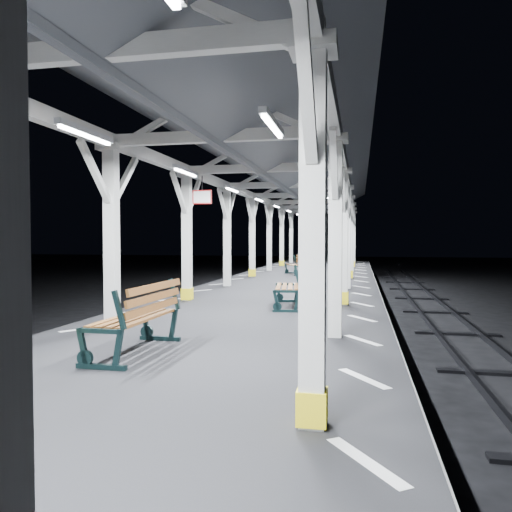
% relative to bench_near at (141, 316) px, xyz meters
% --- Properties ---
extents(ground, '(120.00, 120.00, 0.00)m').
position_rel_bench_near_xyz_m(ground, '(0.63, 3.76, -1.54)').
color(ground, black).
rests_on(ground, ground).
extents(platform, '(6.00, 50.00, 1.00)m').
position_rel_bench_near_xyz_m(platform, '(0.63, 3.76, -1.04)').
color(platform, black).
rests_on(platform, ground).
extents(hazard_stripes_left, '(1.00, 48.00, 0.01)m').
position_rel_bench_near_xyz_m(hazard_stripes_left, '(-1.82, 3.76, -0.54)').
color(hazard_stripes_left, silver).
rests_on(hazard_stripes_left, platform).
extents(hazard_stripes_right, '(1.00, 48.00, 0.01)m').
position_rel_bench_near_xyz_m(hazard_stripes_right, '(3.08, 3.76, -0.54)').
color(hazard_stripes_right, silver).
rests_on(hazard_stripes_right, platform).
extents(track_left, '(2.20, 60.00, 0.16)m').
position_rel_bench_near_xyz_m(track_left, '(-4.37, 3.76, -1.46)').
color(track_left, '#2D2D33').
rests_on(track_left, ground).
extents(track_right, '(2.20, 60.00, 0.16)m').
position_rel_bench_near_xyz_m(track_right, '(5.63, 3.76, -1.46)').
color(track_right, '#2D2D33').
rests_on(track_right, ground).
extents(canopy, '(5.40, 49.00, 4.65)m').
position_rel_bench_near_xyz_m(canopy, '(0.63, 3.74, 3.02)').
color(canopy, silver).
rests_on(canopy, platform).
extents(bench_near, '(0.73, 1.88, 1.01)m').
position_rel_bench_near_xyz_m(bench_near, '(0.00, 0.00, 0.00)').
color(bench_near, black).
rests_on(bench_near, platform).
extents(bench_mid, '(0.89, 1.85, 0.97)m').
position_rel_bench_near_xyz_m(bench_mid, '(1.46, 5.15, -0.02)').
color(bench_mid, black).
rests_on(bench_mid, platform).
extents(bench_far, '(1.15, 1.68, 0.86)m').
position_rel_bench_near_xyz_m(bench_far, '(0.30, 15.50, -0.08)').
color(bench_far, black).
rests_on(bench_far, platform).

